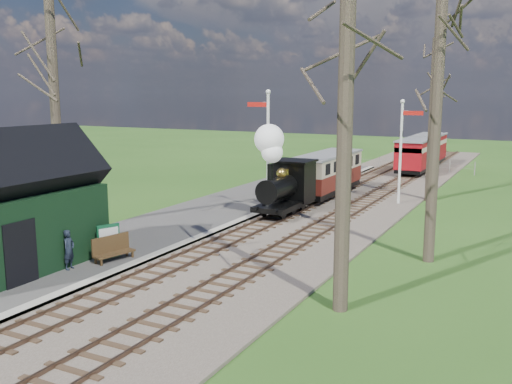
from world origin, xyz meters
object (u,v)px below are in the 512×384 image
locomotive (283,176)px  red_carriage_b (429,149)px  station_shed (11,209)px  person (69,250)px  coach (327,172)px  semaphore_near (267,144)px  semaphore_far (402,144)px  red_carriage_a (415,155)px  bench (112,249)px  sign_board (109,241)px

locomotive → red_carriage_b: (2.61, 23.13, -0.57)m
station_shed → locomotive: size_ratio=1.42×
red_carriage_b → person: 35.03m
station_shed → locomotive: station_shed is taller
station_shed → coach: 18.90m
semaphore_near → locomotive: bearing=23.0°
semaphore_far → red_carriage_a: semaphore_far is taller
locomotive → person: bearing=-102.9°
semaphore_near → red_carriage_a: size_ratio=1.23×
station_shed → coach: bearing=76.8°
red_carriage_a → person: (-5.25, -29.12, -0.61)m
red_carriage_a → person: size_ratio=3.73×
coach → red_carriage_a: (2.60, 11.57, -0.02)m
station_shed → semaphore_near: (3.53, 12.00, 1.35)m
semaphore_near → bench: size_ratio=3.88×
bench → person: person is taller
locomotive → sign_board: 10.23m
semaphore_near → coach: 6.77m
semaphore_near → bench: semaphore_near is taller
semaphore_far → semaphore_near: bearing=-130.6°
semaphore_far → red_carriage_a: size_ratio=1.13×
red_carriage_b → person: (-5.25, -34.62, -0.61)m
red_carriage_a → red_carriage_b: same height
red_carriage_a → bench: (-4.69, -27.64, -0.87)m
locomotive → bench: locomotive is taller
coach → sign_board: bearing=-98.4°
sign_board → bench: bearing=-25.2°
station_shed → semaphore_far: semaphore_far is taller
red_carriage_a → sign_board: bearing=-100.2°
locomotive → semaphore_far: bearing=52.3°
semaphore_near → sign_board: (-1.60, -9.55, -2.81)m
locomotive → coach: size_ratio=0.62×
semaphore_far → coach: semaphore_far is taller
station_shed → sign_board: station_shed is taller
semaphore_far → bench: bearing=-112.4°
locomotive → red_carriage_b: locomotive is taller
station_shed → bench: 3.60m
red_carriage_a → sign_board: 27.96m
station_shed → red_carriage_b: 36.13m
station_shed → locomotive: bearing=70.8°
semaphore_far → red_carriage_a: bearing=98.4°
locomotive → red_carriage_a: (2.61, 17.63, -0.57)m
coach → bench: coach is taller
coach → bench: bearing=-97.4°
red_carriage_b → red_carriage_a: bearing=-90.0°
semaphore_near → red_carriage_b: size_ratio=1.23×
semaphore_far → locomotive: bearing=-127.7°
semaphore_far → person: (-7.02, -17.17, -2.47)m
semaphore_near → red_carriage_a: (3.37, 17.95, -2.14)m
sign_board → red_carriage_b: bearing=81.4°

